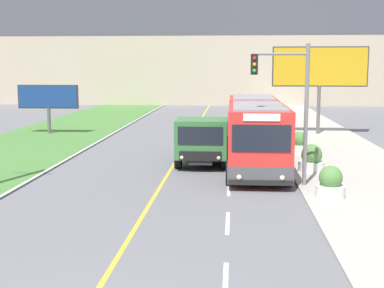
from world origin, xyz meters
TOP-DOWN VIEW (x-y plane):
  - apartment_block_background at (0.00, 60.88)m, footprint 80.00×8.04m
  - city_bus at (3.96, 17.99)m, footprint 2.68×12.28m
  - dump_truck at (1.43, 17.68)m, footprint 2.50×6.84m
  - traffic_light_mast at (5.09, 13.01)m, footprint 2.28×0.32m
  - billboard_large at (8.86, 29.68)m, footprint 6.55×0.24m
  - billboard_small at (-10.17, 28.73)m, footprint 4.33×0.24m
  - planter_round_near at (6.42, 10.96)m, footprint 1.06×1.06m
  - planter_round_second at (6.46, 15.98)m, footprint 1.18×1.18m
  - planter_round_third at (6.50, 20.99)m, footprint 1.08×1.08m

SIDE VIEW (x-z plane):
  - planter_round_near at x=6.42m, z-range 0.00..1.17m
  - planter_round_third at x=6.50m, z-range 0.00..1.19m
  - planter_round_second at x=6.46m, z-range 0.00..1.22m
  - dump_truck at x=1.43m, z-range 0.02..2.35m
  - city_bus at x=3.96m, z-range 0.03..3.17m
  - billboard_small at x=-10.17m, z-range 0.79..4.27m
  - traffic_light_mast at x=5.09m, z-range 0.78..6.44m
  - billboard_large at x=8.86m, z-range 1.54..7.67m
  - apartment_block_background at x=0.00m, z-range 0.00..24.18m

